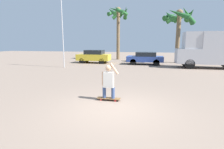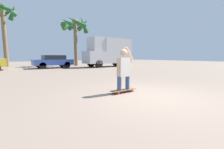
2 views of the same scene
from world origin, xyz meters
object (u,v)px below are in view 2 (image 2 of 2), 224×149
(palm_tree_near_van, at_px, (75,27))
(skateboard, at_px, (123,90))
(person_skateboarder, at_px, (124,67))
(parked_car_blue, at_px, (53,61))
(palm_tree_center_background, at_px, (3,16))
(camper_van, at_px, (109,52))

(palm_tree_near_van, bearing_deg, skateboard, -107.03)
(skateboard, height_order, person_skateboarder, person_skateboarder)
(skateboard, relative_size, parked_car_blue, 0.25)
(palm_tree_center_background, bearing_deg, palm_tree_near_van, -19.75)
(skateboard, distance_m, palm_tree_near_van, 16.80)
(parked_car_blue, bearing_deg, skateboard, -94.87)
(person_skateboarder, xyz_separation_m, parked_car_blue, (1.09, 12.75, -0.12))
(palm_tree_near_van, bearing_deg, parked_car_blue, -144.39)
(camper_van, xyz_separation_m, palm_tree_center_background, (-9.94, 7.05, 4.03))
(person_skateboarder, height_order, camper_van, camper_van)
(skateboard, bearing_deg, person_skateboarder, 180.00)
(person_skateboarder, distance_m, palm_tree_center_background, 18.95)
(skateboard, relative_size, person_skateboarder, 0.66)
(parked_car_blue, height_order, palm_tree_near_van, palm_tree_near_van)
(person_skateboarder, xyz_separation_m, palm_tree_center_background, (-2.86, 18.06, 4.97))
(person_skateboarder, xyz_separation_m, palm_tree_near_van, (4.70, 15.34, 4.20))
(person_skateboarder, distance_m, camper_van, 13.12)
(parked_car_blue, distance_m, palm_tree_center_background, 8.34)
(palm_tree_near_van, bearing_deg, person_skateboarder, -107.04)
(skateboard, xyz_separation_m, person_skateboarder, (-0.00, 0.00, 0.77))
(camper_van, distance_m, palm_tree_near_van, 5.92)
(person_skateboarder, height_order, parked_car_blue, person_skateboarder)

